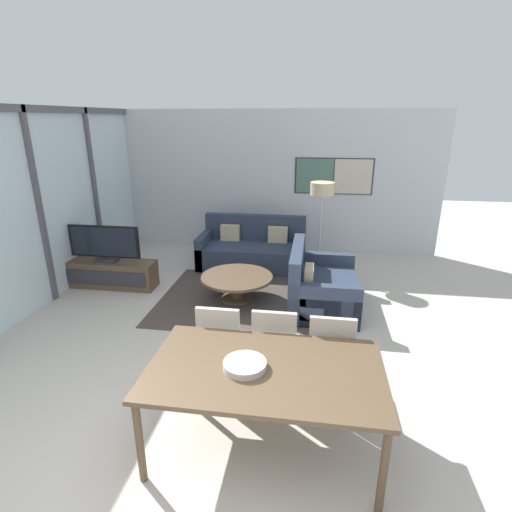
# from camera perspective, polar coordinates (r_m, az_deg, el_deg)

# --- Properties ---
(ground_plane) EXTENTS (24.00, 24.00, 0.00)m
(ground_plane) POSITION_cam_1_polar(r_m,az_deg,el_deg) (3.50, -12.99, -30.37)
(ground_plane) COLOR beige
(wall_back) EXTENTS (6.84, 0.09, 2.80)m
(wall_back) POSITION_cam_1_polar(r_m,az_deg,el_deg) (8.20, 1.79, 10.53)
(wall_back) COLOR silver
(wall_back) RESTS_ON ground_plane
(window_wall_left) EXTENTS (0.07, 5.98, 2.80)m
(window_wall_left) POSITION_cam_1_polar(r_m,az_deg,el_deg) (6.49, -28.90, 7.03)
(window_wall_left) COLOR silver
(window_wall_left) RESTS_ON ground_plane
(area_rug) EXTENTS (2.32, 2.18, 0.01)m
(area_rug) POSITION_cam_1_polar(r_m,az_deg,el_deg) (6.17, -2.70, -6.09)
(area_rug) COLOR #473D38
(area_rug) RESTS_ON ground_plane
(tv_console) EXTENTS (1.58, 0.41, 0.44)m
(tv_console) POSITION_cam_1_polar(r_m,az_deg,el_deg) (6.97, -20.35, -2.36)
(tv_console) COLOR brown
(tv_console) RESTS_ON ground_plane
(television) EXTENTS (1.17, 0.20, 0.59)m
(television) POSITION_cam_1_polar(r_m,az_deg,el_deg) (6.81, -20.84, 1.66)
(television) COLOR #2D2D33
(television) RESTS_ON tv_console
(sofa_main) EXTENTS (1.93, 0.96, 0.89)m
(sofa_main) POSITION_cam_1_polar(r_m,az_deg,el_deg) (7.48, -0.46, 0.83)
(sofa_main) COLOR #2D384C
(sofa_main) RESTS_ON ground_plane
(sofa_side) EXTENTS (0.96, 1.44, 0.89)m
(sofa_side) POSITION_cam_1_polar(r_m,az_deg,el_deg) (5.92, 8.78, -4.51)
(sofa_side) COLOR #2D384C
(sofa_side) RESTS_ON ground_plane
(coffee_table) EXTENTS (1.08, 1.08, 0.38)m
(coffee_table) POSITION_cam_1_polar(r_m,az_deg,el_deg) (6.06, -2.75, -3.68)
(coffee_table) COLOR brown
(coffee_table) RESTS_ON ground_plane
(dining_table) EXTENTS (1.87, 1.09, 0.77)m
(dining_table) POSITION_cam_1_polar(r_m,az_deg,el_deg) (3.31, 1.33, -16.54)
(dining_table) COLOR brown
(dining_table) RESTS_ON ground_plane
(dining_chair_left) EXTENTS (0.46, 0.46, 0.93)m
(dining_chair_left) POSITION_cam_1_polar(r_m,az_deg,el_deg) (4.12, -4.97, -11.82)
(dining_chair_left) COLOR #B2A899
(dining_chair_left) RESTS_ON ground_plane
(dining_chair_centre) EXTENTS (0.46, 0.46, 0.93)m
(dining_chair_centre) POSITION_cam_1_polar(r_m,az_deg,el_deg) (4.05, 2.73, -12.36)
(dining_chair_centre) COLOR #B2A899
(dining_chair_centre) RESTS_ON ground_plane
(dining_chair_right) EXTENTS (0.46, 0.46, 0.93)m
(dining_chair_right) POSITION_cam_1_polar(r_m,az_deg,el_deg) (4.01, 10.60, -13.04)
(dining_chair_right) COLOR #B2A899
(dining_chair_right) RESTS_ON ground_plane
(fruit_bowl) EXTENTS (0.35, 0.35, 0.06)m
(fruit_bowl) POSITION_cam_1_polar(r_m,az_deg,el_deg) (3.24, -1.61, -15.23)
(fruit_bowl) COLOR #B7B2A8
(fruit_bowl) RESTS_ON dining_table
(floor_lamp) EXTENTS (0.41, 0.41, 1.60)m
(floor_lamp) POSITION_cam_1_polar(r_m,az_deg,el_deg) (6.98, 9.42, 8.69)
(floor_lamp) COLOR #2D2D33
(floor_lamp) RESTS_ON ground_plane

